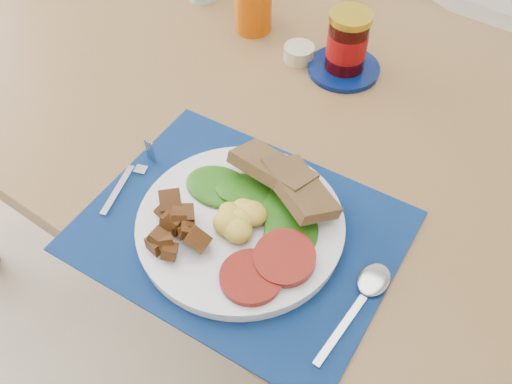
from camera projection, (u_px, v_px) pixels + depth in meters
ground at (195, 328)px, 1.57m from camera, size 4.00×4.00×0.00m
table at (231, 106)px, 1.17m from camera, size 1.40×0.90×0.75m
placemat at (241, 231)px, 0.86m from camera, size 0.48×0.39×0.00m
breakfast_plate at (235, 221)px, 0.84m from camera, size 0.31×0.31×0.07m
fork at (133, 177)px, 0.92m from camera, size 0.04×0.15×0.00m
spoon at (364, 295)px, 0.78m from camera, size 0.04×0.18×0.01m
juice_glass at (253, 6)px, 1.16m from camera, size 0.08×0.08×0.11m
ramekin at (299, 53)px, 1.12m from camera, size 0.06×0.06×0.03m
jam_on_saucer at (347, 47)px, 1.07m from camera, size 0.14×0.14×0.13m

